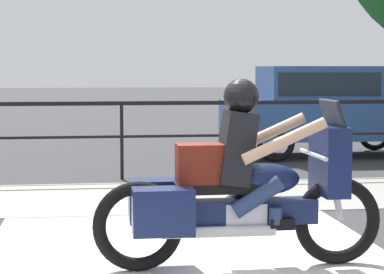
{
  "coord_description": "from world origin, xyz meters",
  "views": [
    {
      "loc": [
        -0.43,
        -6.09,
        1.64
      ],
      "look_at": [
        0.52,
        1.0,
        0.99
      ],
      "focal_mm": 70.0,
      "sensor_mm": 36.0,
      "label": 1
    }
  ],
  "objects": [
    {
      "name": "ground_plane",
      "position": [
        0.0,
        0.0,
        0.0
      ],
      "size": [
        120.0,
        120.0,
        0.0
      ],
      "primitive_type": "plane",
      "color": "#38383A"
    },
    {
      "name": "parked_car",
      "position": [
        3.91,
        7.52,
        0.95
      ],
      "size": [
        3.93,
        1.72,
        1.69
      ],
      "rotation": [
        0.0,
        0.0,
        0.01
      ],
      "color": "#284C84",
      "rests_on": "ground"
    },
    {
      "name": "motorcycle",
      "position": [
        0.75,
        -0.12,
        0.68
      ],
      "size": [
        2.42,
        0.76,
        1.57
      ],
      "rotation": [
        0.0,
        0.0,
        0.06
      ],
      "color": "black",
      "rests_on": "ground"
    },
    {
      "name": "crosswalk_band",
      "position": [
        0.39,
        -0.2,
        0.0
      ],
      "size": [
        3.58,
        6.0,
        0.01
      ],
      "primitive_type": "cube",
      "color": "silver",
      "rests_on": "ground"
    },
    {
      "name": "sidewalk_band",
      "position": [
        0.0,
        3.4,
        0.01
      ],
      "size": [
        44.0,
        2.4,
        0.01
      ],
      "primitive_type": "cube",
      "color": "#99968E",
      "rests_on": "ground"
    },
    {
      "name": "fence_railing",
      "position": [
        0.0,
        5.0,
        0.92
      ],
      "size": [
        36.0,
        0.05,
        1.17
      ],
      "color": "black",
      "rests_on": "ground"
    }
  ]
}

